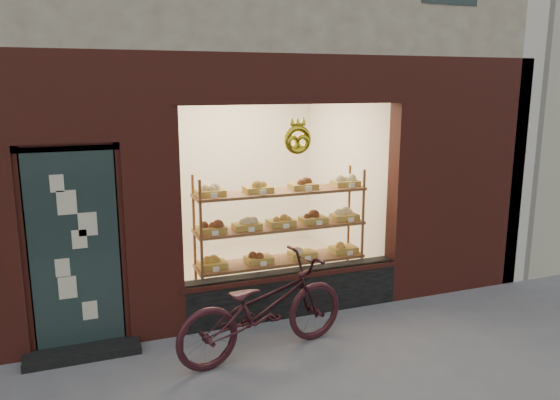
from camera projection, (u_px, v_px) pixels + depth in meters
name	position (u px, v px, depth m)	size (l,w,h in m)	color
display_shelf	(281.00, 237.00, 6.93)	(2.20, 0.45, 1.70)	brown
bicycle	(263.00, 307.00, 5.63)	(0.68, 1.94, 1.02)	black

